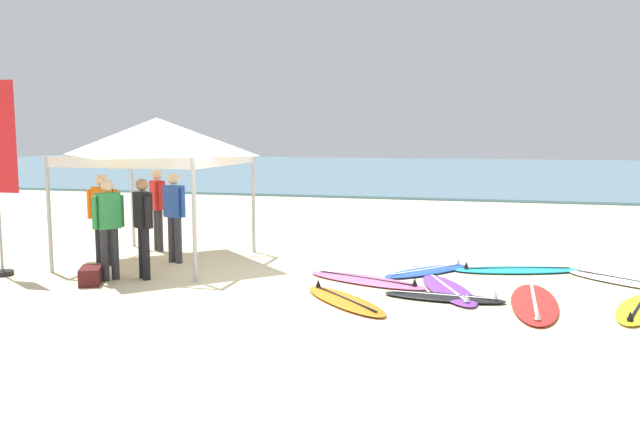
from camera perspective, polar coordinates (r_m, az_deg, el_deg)
ground_plane at (r=11.31m, az=-4.79°, el=-5.63°), size 80.00×80.00×0.00m
sea at (r=42.30m, az=9.72°, el=3.69°), size 80.00×36.00×0.10m
canopy_tent at (r=12.85m, az=-13.92°, el=6.44°), size 2.90×2.90×2.75m
surfboard_blue at (r=11.86m, az=9.23°, el=-4.93°), size 1.63×1.78×0.19m
surfboard_black at (r=10.06m, az=10.75°, el=-7.13°), size 1.83×0.60×0.19m
surfboard_red at (r=10.04m, az=18.06°, el=-7.39°), size 0.68×2.41×0.19m
surfboard_cyan at (r=12.31m, az=16.64°, el=-4.69°), size 2.31×1.21×0.19m
surfboard_yellow at (r=10.24m, az=25.86°, el=-7.47°), size 1.08×1.96×0.19m
surfboard_white at (r=12.01m, az=25.20°, el=-5.36°), size 2.05×1.75×0.19m
surfboard_purple at (r=10.53m, az=11.06°, el=-6.49°), size 1.30×2.17×0.19m
surfboard_pink at (r=11.02m, az=4.06°, el=-5.77°), size 2.27×1.35×0.19m
surfboard_orange at (r=9.71m, az=2.13°, el=-7.52°), size 1.76×1.81×0.19m
person_blue at (r=12.76m, az=-12.51°, el=0.18°), size 0.53×0.32×1.71m
person_black at (r=11.47m, az=-15.07°, el=-0.66°), size 0.44×0.40×1.71m
person_red at (r=14.11m, az=-13.89°, el=0.79°), size 0.43×0.40×1.71m
person_green at (r=11.53m, az=-17.84°, el=-0.71°), size 0.39×0.47×1.71m
person_orange at (r=12.84m, az=-18.29°, el=0.03°), size 0.51×0.35×1.71m
banner_flag at (r=12.49m, az=-25.75°, el=2.20°), size 0.60×0.36×3.40m
gear_bag_near_tent at (r=11.48m, az=-19.23°, el=-5.10°), size 0.55×0.68×0.28m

